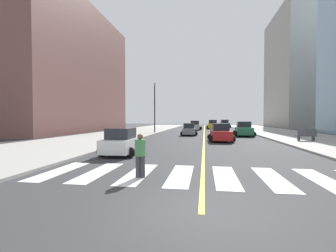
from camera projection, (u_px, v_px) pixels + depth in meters
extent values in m
plane|color=#333335|center=(201.00, 215.00, 5.83)|extent=(220.00, 220.00, 0.00)
cube|color=#9E9B93|center=(329.00, 142.00, 23.75)|extent=(10.00, 120.00, 0.15)
cube|color=#9E9B93|center=(96.00, 139.00, 27.43)|extent=(10.00, 120.00, 0.15)
cube|color=silver|center=(60.00, 171.00, 10.73)|extent=(0.90, 4.00, 0.01)
cube|color=silver|center=(98.00, 172.00, 10.46)|extent=(0.90, 4.00, 0.01)
cube|color=silver|center=(138.00, 174.00, 10.19)|extent=(0.90, 4.00, 0.01)
cube|color=silver|center=(181.00, 175.00, 9.92)|extent=(0.90, 4.00, 0.01)
cube|color=silver|center=(225.00, 177.00, 9.65)|extent=(0.90, 4.00, 0.01)
cube|color=silver|center=(273.00, 178.00, 9.38)|extent=(0.90, 4.00, 0.01)
cube|color=silver|center=(323.00, 180.00, 9.11)|extent=(0.90, 4.00, 0.01)
cube|color=yellow|center=(204.00, 131.00, 45.36)|extent=(0.16, 80.00, 0.01)
cube|color=#9E9B93|center=(310.00, 70.00, 64.83)|extent=(18.00, 24.00, 31.00)
cube|color=brown|center=(55.00, 71.00, 43.82)|extent=(16.00, 32.00, 21.96)
cube|color=#2D479E|center=(225.00, 125.00, 62.38)|extent=(2.35, 4.79, 1.01)
cube|color=#1E2328|center=(224.00, 121.00, 62.63)|extent=(1.90, 2.43, 0.85)
cylinder|color=black|center=(221.00, 126.00, 61.05)|extent=(0.77, 0.28, 0.76)
cylinder|color=black|center=(230.00, 126.00, 60.83)|extent=(0.77, 0.28, 0.76)
cylinder|color=black|center=(220.00, 126.00, 63.95)|extent=(0.77, 0.28, 0.76)
cylinder|color=black|center=(228.00, 126.00, 63.72)|extent=(0.77, 0.28, 0.76)
cube|color=gold|center=(213.00, 126.00, 55.21)|extent=(2.19, 4.70, 1.00)
cube|color=#1E2328|center=(213.00, 122.00, 55.46)|extent=(1.82, 2.36, 0.84)
cylinder|color=black|center=(208.00, 127.00, 53.98)|extent=(0.76, 0.26, 0.76)
cylinder|color=black|center=(218.00, 128.00, 53.62)|extent=(0.76, 0.26, 0.76)
cylinder|color=black|center=(208.00, 127.00, 56.83)|extent=(0.76, 0.26, 0.76)
cylinder|color=black|center=(217.00, 127.00, 56.47)|extent=(0.76, 0.26, 0.76)
cube|color=#B7B7BC|center=(195.00, 127.00, 49.52)|extent=(2.16, 4.43, 0.93)
cube|color=#1E2328|center=(195.00, 123.00, 49.24)|extent=(1.75, 2.24, 0.79)
cylinder|color=black|center=(201.00, 128.00, 50.66)|extent=(0.71, 0.26, 0.70)
cylinder|color=black|center=(191.00, 128.00, 51.05)|extent=(0.71, 0.26, 0.70)
cylinder|color=black|center=(200.00, 129.00, 48.01)|extent=(0.71, 0.26, 0.70)
cylinder|color=black|center=(190.00, 129.00, 48.40)|extent=(0.71, 0.26, 0.70)
cube|color=slate|center=(189.00, 131.00, 33.69)|extent=(1.90, 3.89, 0.82)
cube|color=#1E2328|center=(189.00, 126.00, 33.45)|extent=(1.54, 1.97, 0.69)
cylinder|color=black|center=(195.00, 133.00, 34.79)|extent=(0.63, 0.23, 0.62)
cylinder|color=black|center=(183.00, 133.00, 34.97)|extent=(0.63, 0.23, 0.62)
cylinder|color=black|center=(195.00, 134.00, 32.43)|extent=(0.63, 0.23, 0.62)
cylinder|color=black|center=(182.00, 134.00, 32.62)|extent=(0.63, 0.23, 0.62)
cube|color=red|center=(221.00, 135.00, 24.61)|extent=(2.05, 4.22, 0.89)
cube|color=#1E2328|center=(220.00, 127.00, 24.83)|extent=(1.67, 2.14, 0.75)
cylinder|color=black|center=(212.00, 139.00, 23.45)|extent=(0.68, 0.25, 0.67)
cylinder|color=black|center=(232.00, 139.00, 23.24)|extent=(0.68, 0.25, 0.67)
cylinder|color=black|center=(210.00, 137.00, 26.00)|extent=(0.68, 0.25, 0.67)
cylinder|color=black|center=(228.00, 137.00, 25.79)|extent=(0.68, 0.25, 0.67)
cube|color=silver|center=(122.00, 145.00, 15.66)|extent=(1.79, 3.90, 0.83)
cube|color=#1E2328|center=(121.00, 134.00, 15.41)|extent=(1.50, 1.95, 0.70)
cylinder|color=black|center=(140.00, 148.00, 16.73)|extent=(0.63, 0.21, 0.63)
cylinder|color=black|center=(116.00, 147.00, 16.98)|extent=(0.63, 0.21, 0.63)
cylinder|color=black|center=(130.00, 152.00, 14.35)|extent=(0.63, 0.21, 0.63)
cylinder|color=black|center=(102.00, 152.00, 14.60)|extent=(0.63, 0.21, 0.63)
cube|color=#236B42|center=(244.00, 131.00, 32.09)|extent=(2.17, 4.46, 0.94)
cube|color=#1E2328|center=(244.00, 124.00, 32.32)|extent=(1.76, 2.26, 0.79)
cylinder|color=black|center=(237.00, 134.00, 30.97)|extent=(0.72, 0.26, 0.71)
cylinder|color=black|center=(253.00, 134.00, 30.57)|extent=(0.72, 0.26, 0.71)
cylinder|color=black|center=(235.00, 133.00, 33.63)|extent=(0.72, 0.26, 0.71)
cylinder|color=black|center=(250.00, 133.00, 33.24)|extent=(0.72, 0.26, 0.71)
cube|color=#47474C|center=(306.00, 136.00, 23.88)|extent=(1.81, 0.59, 0.08)
cube|color=#47474C|center=(307.00, 133.00, 23.63)|extent=(1.80, 0.09, 0.60)
cube|color=#2D2D33|center=(299.00, 138.00, 23.98)|extent=(0.11, 0.48, 0.44)
cube|color=#2D2D33|center=(313.00, 139.00, 23.79)|extent=(0.11, 0.48, 0.44)
cylinder|color=#38383D|center=(138.00, 167.00, 9.51)|extent=(0.20, 0.20, 0.86)
cylinder|color=#38383D|center=(143.00, 167.00, 9.49)|extent=(0.20, 0.20, 0.86)
cylinder|color=#47844C|center=(140.00, 148.00, 9.47)|extent=(0.43, 0.43, 0.65)
sphere|color=brown|center=(140.00, 137.00, 9.46)|extent=(0.23, 0.23, 0.23)
cylinder|color=#38383D|center=(155.00, 109.00, 38.32)|extent=(0.20, 0.20, 7.62)
sphere|color=silver|center=(155.00, 84.00, 38.20)|extent=(0.44, 0.44, 0.44)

